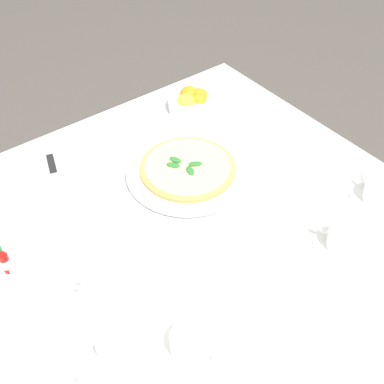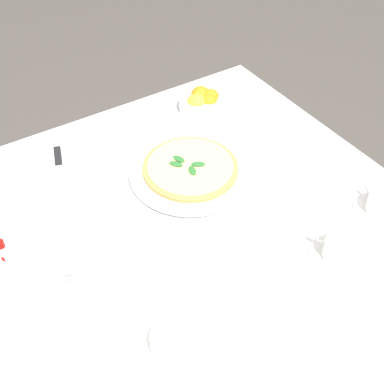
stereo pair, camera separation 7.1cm
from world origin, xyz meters
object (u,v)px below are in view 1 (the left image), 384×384
citrus_bowl (193,101)px  hot_sauce_bottle (5,261)px  pizza_plate (188,171)px  salt_shaker (16,270)px  coffee_cup_right_edge (191,345)px  napkin_folded (56,180)px  coffee_cup_near_right (54,293)px  menu_card (115,335)px  dinner_knife (55,177)px  coffee_cup_center_back (379,193)px  coffee_cup_back_corner (345,239)px  pizza (187,167)px

citrus_bowl → hot_sauce_bottle: bearing=-70.6°
pizza_plate → salt_shaker: 0.48m
coffee_cup_right_edge → napkin_folded: bearing=179.7°
pizza_plate → coffee_cup_near_right: (0.14, -0.44, 0.02)m
citrus_bowl → menu_card: (0.53, -0.58, 0.00)m
pizza_plate → dinner_knife: (-0.18, -0.29, 0.01)m
hot_sauce_bottle → salt_shaker: hot_sauce_bottle is taller
pizza_plate → citrus_bowl: 0.30m
coffee_cup_center_back → napkin_folded: size_ratio=0.53×
coffee_cup_center_back → menu_card: (-0.06, -0.71, 0.00)m
hot_sauce_bottle → citrus_bowl: bearing=109.4°
coffee_cup_back_corner → coffee_cup_near_right: bearing=-114.5°
pizza_plate → coffee_cup_back_corner: bearing=17.8°
coffee_cup_center_back → citrus_bowl: citrus_bowl is taller
pizza → hot_sauce_bottle: size_ratio=3.00×
pizza → coffee_cup_center_back: 0.48m
coffee_cup_right_edge → pizza_plate: bearing=143.8°
citrus_bowl → napkin_folded: bearing=-84.3°
pizza → hot_sauce_bottle: 0.49m
menu_card → pizza_plate: bearing=24.2°
pizza → pizza_plate: bearing=58.6°
citrus_bowl → salt_shaker: size_ratio=2.67×
coffee_cup_near_right → coffee_cup_back_corner: (0.26, 0.57, 0.00)m
hot_sauce_bottle → coffee_cup_back_corner: bearing=57.6°
coffee_cup_center_back → citrus_bowl: bearing=-168.0°
pizza → coffee_cup_near_right: size_ratio=1.91×
pizza_plate → salt_shaker: size_ratio=5.72×
napkin_folded → coffee_cup_back_corner: bearing=52.1°
hot_sauce_bottle → menu_card: size_ratio=0.94×
hot_sauce_bottle → salt_shaker: (0.03, 0.01, -0.01)m
napkin_folded → menu_card: menu_card is taller
coffee_cup_right_edge → menu_card: 0.14m
coffee_cup_near_right → coffee_cup_center_back: size_ratio=0.99×
napkin_folded → coffee_cup_near_right: bearing=-9.1°
coffee_cup_right_edge → napkin_folded: size_ratio=0.52×
coffee_cup_right_edge → coffee_cup_back_corner: bearing=88.9°
coffee_cup_center_back → menu_card: 0.71m
coffee_cup_near_right → coffee_cup_back_corner: bearing=65.5°
pizza → menu_card: bearing=-52.8°
pizza → coffee_cup_center_back: size_ratio=1.88×
menu_card → coffee_cup_right_edge: bearing=-57.4°
coffee_cup_center_back → salt_shaker: size_ratio=2.35×
menu_card → hot_sauce_bottle: bearing=95.9°
menu_card → dinner_knife: bearing=64.7°
coffee_cup_right_edge → dinner_knife: coffee_cup_right_edge is taller
coffee_cup_near_right → dinner_knife: 0.36m
pizza → coffee_cup_near_right: 0.47m
pizza_plate → coffee_cup_center_back: (0.36, 0.32, 0.02)m
citrus_bowl → menu_card: bearing=-48.0°
pizza → citrus_bowl: 0.30m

